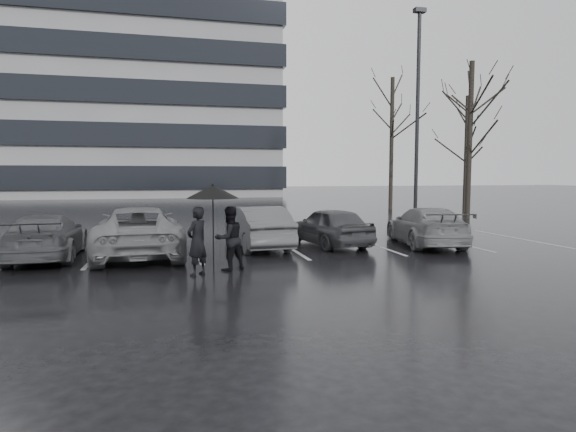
# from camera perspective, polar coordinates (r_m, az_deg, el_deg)

# --- Properties ---
(ground) EXTENTS (160.00, 160.00, 0.00)m
(ground) POSITION_cam_1_polar(r_m,az_deg,el_deg) (12.58, -0.00, -5.40)
(ground) COLOR black
(ground) RESTS_ON ground
(car_main) EXTENTS (2.09, 3.82, 1.23)m
(car_main) POSITION_cam_1_polar(r_m,az_deg,el_deg) (15.34, 4.95, -1.23)
(car_main) COLOR black
(car_main) RESTS_ON ground
(car_west_a) EXTENTS (1.65, 4.00, 1.29)m
(car_west_a) POSITION_cam_1_polar(r_m,az_deg,el_deg) (14.88, -3.64, -1.31)
(car_west_a) COLOR #2C2C2E
(car_west_a) RESTS_ON ground
(car_west_b) EXTENTS (2.57, 5.06, 1.37)m
(car_west_b) POSITION_cam_1_polar(r_m,az_deg,el_deg) (13.96, -17.32, -1.76)
(car_west_b) COLOR #4E4F51
(car_west_b) RESTS_ON ground
(car_west_c) EXTENTS (1.89, 4.22, 1.20)m
(car_west_c) POSITION_cam_1_polar(r_m,az_deg,el_deg) (14.38, -26.71, -2.20)
(car_west_c) COLOR black
(car_west_c) RESTS_ON ground
(car_east) EXTENTS (2.48, 4.46, 1.22)m
(car_east) POSITION_cam_1_polar(r_m,az_deg,el_deg) (16.00, 16.03, -1.17)
(car_east) COLOR #4E4F51
(car_east) RESTS_ON ground
(pedestrian_left) EXTENTS (0.66, 0.66, 1.55)m
(pedestrian_left) POSITION_cam_1_polar(r_m,az_deg,el_deg) (10.92, -10.72, -2.95)
(pedestrian_left) COLOR black
(pedestrian_left) RESTS_ON ground
(pedestrian_right) EXTENTS (0.91, 0.83, 1.51)m
(pedestrian_right) POSITION_cam_1_polar(r_m,az_deg,el_deg) (11.40, -6.98, -2.66)
(pedestrian_right) COLOR black
(pedestrian_right) RESTS_ON ground
(umbrella) EXTENTS (1.21, 1.21, 2.05)m
(umbrella) POSITION_cam_1_polar(r_m,az_deg,el_deg) (11.15, -8.91, 2.86)
(umbrella) COLOR black
(umbrella) RESTS_ON ground
(lamp_post) EXTENTS (0.53, 0.53, 9.67)m
(lamp_post) POSITION_cam_1_polar(r_m,az_deg,el_deg) (23.03, 15.05, 10.16)
(lamp_post) COLOR gray
(lamp_post) RESTS_ON ground
(stall_stripes) EXTENTS (19.72, 5.00, 0.00)m
(stall_stripes) POSITION_cam_1_polar(r_m,az_deg,el_deg) (14.86, -5.27, -3.82)
(stall_stripes) COLOR gray
(stall_stripes) RESTS_ON ground
(tree_east) EXTENTS (0.26, 0.26, 8.00)m
(tree_east) POSITION_cam_1_polar(r_m,az_deg,el_deg) (26.65, 20.73, 8.35)
(tree_east) COLOR black
(tree_east) RESTS_ON ground
(tree_ne) EXTENTS (0.26, 0.26, 7.00)m
(tree_ne) POSITION_cam_1_polar(r_m,az_deg,el_deg) (31.33, 20.37, 6.88)
(tree_ne) COLOR black
(tree_ne) RESTS_ON ground
(tree_north) EXTENTS (0.26, 0.26, 8.50)m
(tree_north) POSITION_cam_1_polar(r_m,az_deg,el_deg) (32.25, 12.17, 8.34)
(tree_north) COLOR black
(tree_north) RESTS_ON ground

